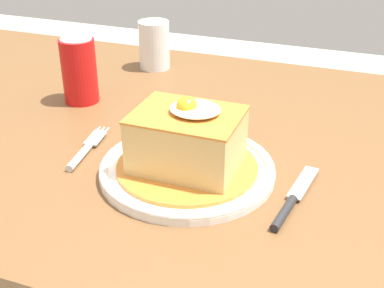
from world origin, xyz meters
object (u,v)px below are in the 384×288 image
at_px(soda_can, 79,71).
at_px(drinking_glass, 154,48).
at_px(knife, 290,204).
at_px(fork, 85,150).
at_px(main_plate, 187,169).

relative_size(soda_can, drinking_glass, 1.18).
distance_m(knife, drinking_glass, 0.59).
bearing_deg(knife, fork, 174.61).
height_order(fork, knife, same).
xyz_separation_m(main_plate, soda_can, (-0.29, 0.18, 0.05)).
bearing_deg(drinking_glass, soda_can, -103.84).
distance_m(fork, soda_can, 0.22).
height_order(knife, soda_can, soda_can).
relative_size(main_plate, soda_can, 2.08).
bearing_deg(fork, soda_can, 122.33).
distance_m(main_plate, drinking_glass, 0.47).
xyz_separation_m(main_plate, fork, (-0.17, -0.00, -0.00)).
bearing_deg(main_plate, fork, -179.90).
height_order(main_plate, soda_can, soda_can).
bearing_deg(fork, drinking_glass, 98.49).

